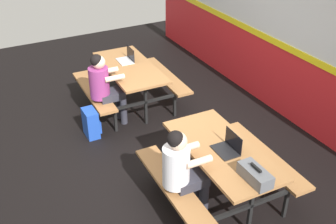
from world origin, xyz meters
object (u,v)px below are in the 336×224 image
at_px(student_nearer, 104,84).
at_px(laptop_silver, 127,58).
at_px(picnic_table_left, 130,76).
at_px(laptop_dark, 228,147).
at_px(toolbox_grey, 255,175).
at_px(student_further, 182,168).
at_px(picnic_table_right, 221,160).
at_px(backpack_dark, 91,123).

relative_size(student_nearer, laptop_silver, 3.70).
bearing_deg(laptop_silver, picnic_table_left, -11.66).
bearing_deg(laptop_dark, student_nearer, -164.11).
height_order(laptop_dark, toolbox_grey, laptop_dark).
distance_m(student_further, laptop_dark, 0.60).
bearing_deg(student_nearer, laptop_silver, 132.80).
height_order(picnic_table_left, student_further, student_further).
distance_m(picnic_table_left, picnic_table_right, 2.58).
distance_m(picnic_table_left, laptop_dark, 2.66).
height_order(student_nearer, laptop_silver, student_nearer).
bearing_deg(picnic_table_right, picnic_table_left, -178.89).
xyz_separation_m(picnic_table_right, laptop_dark, (0.06, 0.04, 0.22)).
bearing_deg(student_further, picnic_table_right, 96.14).
height_order(picnic_table_right, laptop_dark, laptop_dark).
bearing_deg(backpack_dark, picnic_table_right, 24.91).
xyz_separation_m(laptop_dark, backpack_dark, (-2.09, -0.98, -0.57)).
xyz_separation_m(picnic_table_left, laptop_silver, (-0.21, 0.04, 0.22)).
bearing_deg(backpack_dark, toolbox_grey, 19.23).
relative_size(laptop_silver, laptop_dark, 1.00).
relative_size(student_nearer, laptop_dark, 3.70).
bearing_deg(picnic_table_left, laptop_silver, 168.34).
xyz_separation_m(picnic_table_right, backpack_dark, (-2.03, -0.94, -0.36)).
bearing_deg(picnic_table_right, toolbox_grey, -1.61).
height_order(picnic_table_left, laptop_silver, laptop_silver).
bearing_deg(picnic_table_right, student_further, -83.86).
bearing_deg(backpack_dark, picnic_table_left, 121.82).
relative_size(picnic_table_right, backpack_dark, 3.71).
bearing_deg(picnic_table_left, student_nearer, -57.93).
bearing_deg(picnic_table_right, student_nearer, -164.52).
relative_size(student_nearer, backpack_dark, 2.74).
distance_m(student_nearer, backpack_dark, 0.62).
xyz_separation_m(student_nearer, student_further, (2.29, 0.06, 0.00)).
bearing_deg(student_nearer, student_further, 1.46).
height_order(student_nearer, student_further, same).
relative_size(picnic_table_left, student_further, 1.35).
bearing_deg(picnic_table_right, laptop_dark, 28.79).
distance_m(student_nearer, toolbox_grey, 2.91).
height_order(toolbox_grey, backpack_dark, toolbox_grey).
distance_m(student_further, backpack_dark, 2.18).
relative_size(student_further, backpack_dark, 2.74).
xyz_separation_m(laptop_silver, backpack_dark, (0.76, -0.94, -0.57)).
height_order(laptop_dark, backpack_dark, laptop_dark).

